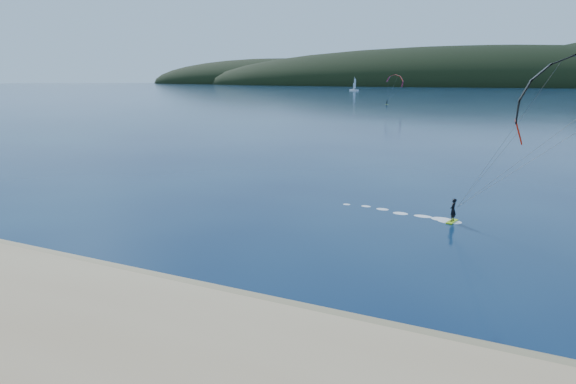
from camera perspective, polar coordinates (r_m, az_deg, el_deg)
The scene contains 6 objects.
ground at distance 24.75m, azimuth -16.90°, elevation -15.73°, with size 1800.00×1800.00×0.00m, color #071538.
wet_sand at distance 27.81m, azimuth -10.68°, elevation -11.81°, with size 220.00×2.50×0.10m.
headland at distance 761.31m, azimuth 24.09°, elevation 11.62°, with size 1200.00×310.00×140.00m.
kitesurfer_near at distance 36.02m, azimuth 31.22°, elevation 7.49°, with size 22.65×8.11×13.46m.
kitesurfer_far at distance 213.56m, azimuth 12.73°, elevation 12.65°, with size 8.35×6.30×12.24m.
sailboat at distance 441.64m, azimuth 7.98°, elevation 12.12°, with size 8.91×5.53×12.39m.
Camera 1 is at (14.87, -15.80, 11.91)m, focal length 29.50 mm.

